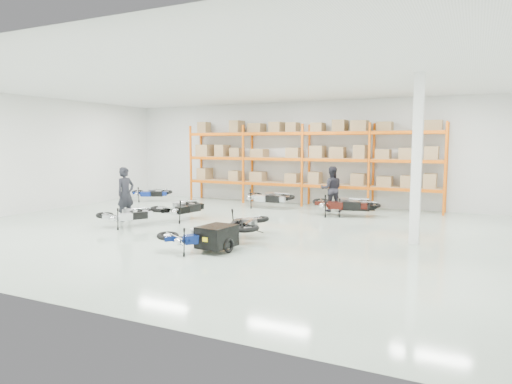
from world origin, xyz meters
The scene contains 14 objects.
room centered at (0.00, 0.00, 2.25)m, with size 18.00×18.00×18.00m.
pallet_rack centered at (0.00, 6.45, 2.26)m, with size 11.28×0.98×3.62m.
structural_column centered at (5.20, 0.50, 2.25)m, with size 0.25×0.25×4.50m, color white.
moto_blue_centre centered at (0.41, -2.76, 0.49)m, with size 0.72×1.61×0.99m, color #081750, non-canonical shape.
moto_silver_left centered at (-3.45, -0.88, 0.49)m, with size 0.71×1.61×0.98m, color silver, non-canonical shape.
moto_black_far_left centered at (-2.61, 0.88, 0.56)m, with size 0.81×1.83×1.12m, color black, non-canonical shape.
moto_touring_right centered at (0.90, -0.99, 0.55)m, with size 0.79×1.79×1.09m, color black, non-canonical shape.
trailer centered at (0.90, -2.59, 0.37)m, with size 0.82×1.56×0.64m.
moto_back_a centered at (-6.93, 4.66, 0.50)m, with size 0.72×1.63×1.00m, color navy, non-canonical shape.
moto_back_b centered at (-1.12, 4.98, 0.57)m, with size 0.83×1.88×1.15m, color #B1B6BC, non-canonical shape.
moto_back_c centered at (2.63, 4.36, 0.49)m, with size 0.72×1.62×0.99m, color black, non-canonical shape.
moto_back_d centered at (2.22, 4.22, 0.59)m, with size 0.86×1.93×1.18m, color #380F0B, non-canonical shape.
person_left centered at (-4.27, -0.02, 0.93)m, with size 0.68×0.45×1.87m, color black.
person_back centered at (1.51, 5.25, 0.89)m, with size 0.87×0.67×1.78m, color black.
Camera 1 is at (6.60, -12.18, 2.67)m, focal length 32.00 mm.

